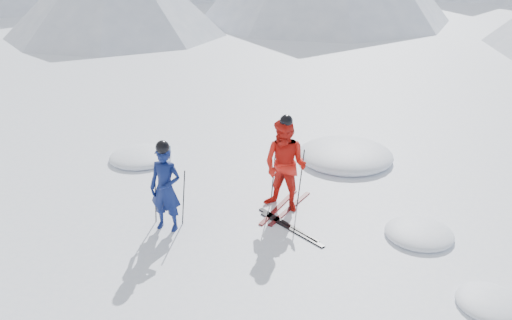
# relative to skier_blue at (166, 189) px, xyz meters

# --- Properties ---
(ground) EXTENTS (160.00, 160.00, 0.00)m
(ground) POSITION_rel_skier_blue_xyz_m (2.91, 0.75, -0.87)
(ground) COLOR white
(ground) RESTS_ON ground
(skier_blue) EXTENTS (0.65, 0.44, 1.73)m
(skier_blue) POSITION_rel_skier_blue_xyz_m (0.00, 0.00, 0.00)
(skier_blue) COLOR #0D1A52
(skier_blue) RESTS_ON ground
(skier_red) EXTENTS (1.11, 0.96, 1.96)m
(skier_red) POSITION_rel_skier_blue_xyz_m (2.03, 1.39, 0.11)
(skier_red) COLOR red
(skier_red) RESTS_ON ground
(pole_blue_left) EXTENTS (0.12, 0.08, 1.15)m
(pole_blue_left) POSITION_rel_skier_blue_xyz_m (-0.30, 0.15, -0.29)
(pole_blue_left) COLOR black
(pole_blue_left) RESTS_ON ground
(pole_blue_right) EXTENTS (0.12, 0.07, 1.15)m
(pole_blue_right) POSITION_rel_skier_blue_xyz_m (0.25, 0.25, -0.29)
(pole_blue_right) COLOR black
(pole_blue_right) RESTS_ON ground
(pole_red_left) EXTENTS (0.13, 0.10, 1.30)m
(pole_red_left) POSITION_rel_skier_blue_xyz_m (1.73, 1.64, -0.21)
(pole_red_left) COLOR black
(pole_red_left) RESTS_ON ground
(pole_red_right) EXTENTS (0.13, 0.09, 1.30)m
(pole_red_right) POSITION_rel_skier_blue_xyz_m (2.33, 1.54, -0.21)
(pole_red_right) COLOR black
(pole_red_right) RESTS_ON ground
(ski_worn_left) EXTENTS (0.46, 1.68, 0.03)m
(ski_worn_left) POSITION_rel_skier_blue_xyz_m (1.91, 1.39, -0.85)
(ski_worn_left) COLOR black
(ski_worn_left) RESTS_ON ground
(ski_worn_right) EXTENTS (0.57, 1.66, 0.03)m
(ski_worn_right) POSITION_rel_skier_blue_xyz_m (2.15, 1.39, -0.85)
(ski_worn_right) COLOR black
(ski_worn_right) RESTS_ON ground
(ski_loose_a) EXTENTS (1.43, 1.07, 0.03)m
(ski_loose_a) POSITION_rel_skier_blue_xyz_m (2.25, 0.71, -0.85)
(ski_loose_a) COLOR black
(ski_loose_a) RESTS_ON ground
(ski_loose_b) EXTENTS (1.46, 1.02, 0.03)m
(ski_loose_b) POSITION_rel_skier_blue_xyz_m (2.35, 0.56, -0.85)
(ski_loose_b) COLOR black
(ski_loose_b) RESTS_ON ground
(snow_lumps) EXTENTS (9.17, 6.96, 0.53)m
(snow_lumps) POSITION_rel_skier_blue_xyz_m (2.39, 3.45, -0.87)
(snow_lumps) COLOR white
(snow_lumps) RESTS_ON ground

